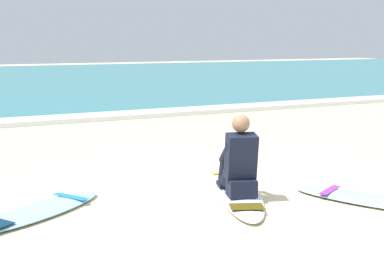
# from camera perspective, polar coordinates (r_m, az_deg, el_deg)

# --- Properties ---
(ground_plane) EXTENTS (80.00, 80.00, 0.00)m
(ground_plane) POSITION_cam_1_polar(r_m,az_deg,el_deg) (6.68, 5.29, -6.44)
(ground_plane) COLOR beige
(breaking_foam) EXTENTS (80.00, 0.90, 0.11)m
(breaking_foam) POSITION_cam_1_polar(r_m,az_deg,el_deg) (13.17, -11.46, 1.65)
(breaking_foam) COLOR white
(breaking_foam) RESTS_ON ground
(surfboard_main) EXTENTS (1.50, 2.57, 0.08)m
(surfboard_main) POSITION_cam_1_polar(r_m,az_deg,el_deg) (6.82, 4.64, -5.79)
(surfboard_main) COLOR silver
(surfboard_main) RESTS_ON ground
(surfer_seated) EXTENTS (0.52, 0.76, 0.95)m
(surfer_seated) POSITION_cam_1_polar(r_m,az_deg,el_deg) (6.43, 4.91, -3.05)
(surfer_seated) COLOR black
(surfer_seated) RESTS_ON surfboard_main
(surfboard_spare_near) EXTENTS (1.81, 1.40, 0.08)m
(surfboard_spare_near) POSITION_cam_1_polar(r_m,az_deg,el_deg) (6.19, -15.77, -7.74)
(surfboard_spare_near) COLOR #9ED1E5
(surfboard_spare_near) RESTS_ON ground
(surfboard_spare_far) EXTENTS (1.38, 1.97, 0.08)m
(surfboard_spare_far) POSITION_cam_1_polar(r_m,az_deg,el_deg) (6.69, 18.57, -6.57)
(surfboard_spare_far) COLOR #9ED1E5
(surfboard_spare_far) RESTS_ON ground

